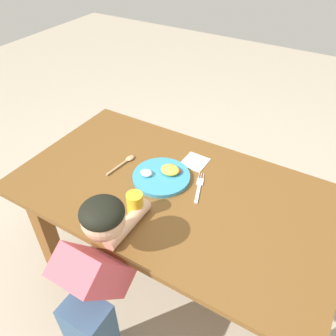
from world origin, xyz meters
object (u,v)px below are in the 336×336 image
object	(u,v)px
fork	(199,187)
spoon	(124,162)
plate	(162,176)
person	(97,296)
drinking_cup	(135,204)

from	to	relation	value
fork	spoon	xyz separation A→B (m)	(-0.40, -0.03, 0.00)
plate	fork	bearing A→B (deg)	8.19
plate	person	distance (m)	0.59
plate	drinking_cup	world-z (taller)	drinking_cup
plate	person	bearing A→B (deg)	-85.63
plate	spoon	bearing A→B (deg)	-179.44
fork	person	xyz separation A→B (m)	(-0.14, -0.58, -0.17)
plate	spoon	size ratio (longest dim) A/B	1.43
spoon	person	size ratio (longest dim) A/B	0.21
plate	drinking_cup	size ratio (longest dim) A/B	2.50
plate	person	xyz separation A→B (m)	(0.04, -0.56, -0.18)
person	plate	bearing A→B (deg)	94.37
spoon	person	distance (m)	0.64
fork	drinking_cup	distance (m)	0.32
fork	spoon	size ratio (longest dim) A/B	1.05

